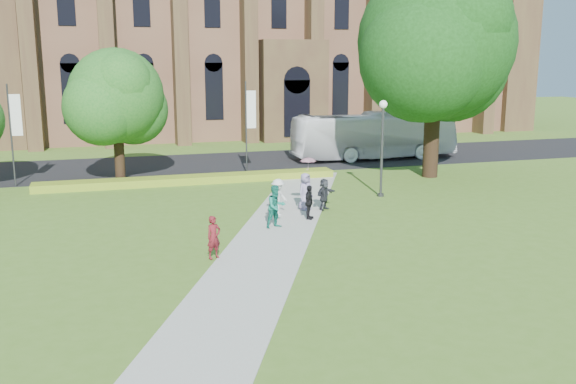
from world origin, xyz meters
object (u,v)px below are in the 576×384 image
object	(u,v)px
large_tree	(436,42)
tour_coach	(374,136)
streetlamp	(382,137)
pedestrian_0	(214,237)

from	to	relation	value
large_tree	tour_coach	size ratio (longest dim) A/B	1.06
large_tree	tour_coach	bearing A→B (deg)	92.76
streetlamp	tour_coach	bearing A→B (deg)	67.44
streetlamp	pedestrian_0	xyz separation A→B (m)	(-10.76, -8.43, -2.44)
large_tree	pedestrian_0	world-z (taller)	large_tree
streetlamp	large_tree	size ratio (longest dim) A/B	0.40
large_tree	streetlamp	bearing A→B (deg)	-140.71
tour_coach	pedestrian_0	bearing A→B (deg)	142.33
large_tree	tour_coach	xyz separation A→B (m)	(-0.38, 7.83, -6.61)
tour_coach	pedestrian_0	distance (m)	26.15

